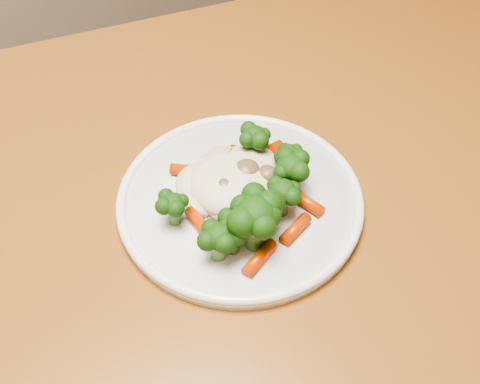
# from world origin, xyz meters

# --- Properties ---
(dining_table) EXTENTS (1.46, 1.13, 0.75)m
(dining_table) POSITION_xyz_m (-0.33, 0.04, 0.66)
(dining_table) COLOR brown
(dining_table) RESTS_ON ground
(plate) EXTENTS (0.25, 0.25, 0.01)m
(plate) POSITION_xyz_m (-0.34, 0.12, 0.76)
(plate) COLOR white
(plate) RESTS_ON dining_table
(meal) EXTENTS (0.17, 0.16, 0.06)m
(meal) POSITION_xyz_m (-0.34, 0.10, 0.78)
(meal) COLOR beige
(meal) RESTS_ON plate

